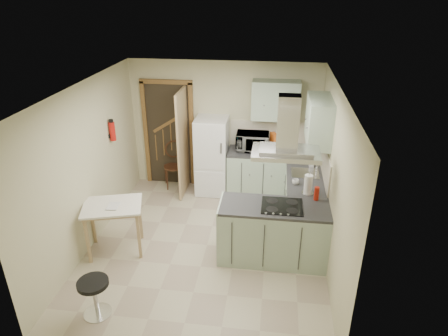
# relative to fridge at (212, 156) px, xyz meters

# --- Properties ---
(floor) EXTENTS (4.20, 4.20, 0.00)m
(floor) POSITION_rel_fridge_xyz_m (0.20, -1.80, -0.75)
(floor) COLOR #B5AA8D
(floor) RESTS_ON ground
(ceiling) EXTENTS (4.20, 4.20, 0.00)m
(ceiling) POSITION_rel_fridge_xyz_m (0.20, -1.80, 1.75)
(ceiling) COLOR silver
(ceiling) RESTS_ON back_wall
(back_wall) EXTENTS (3.60, 0.00, 3.60)m
(back_wall) POSITION_rel_fridge_xyz_m (0.20, 0.30, 0.50)
(back_wall) COLOR #C0BC95
(back_wall) RESTS_ON floor
(left_wall) EXTENTS (0.00, 4.20, 4.20)m
(left_wall) POSITION_rel_fridge_xyz_m (-1.60, -1.80, 0.50)
(left_wall) COLOR #C0BC95
(left_wall) RESTS_ON floor
(right_wall) EXTENTS (0.00, 4.20, 4.20)m
(right_wall) POSITION_rel_fridge_xyz_m (2.00, -1.80, 0.50)
(right_wall) COLOR #C0BC95
(right_wall) RESTS_ON floor
(doorway) EXTENTS (1.10, 0.12, 2.10)m
(doorway) POSITION_rel_fridge_xyz_m (-0.90, 0.27, 0.30)
(doorway) COLOR brown
(doorway) RESTS_ON floor
(fridge) EXTENTS (0.60, 0.60, 1.50)m
(fridge) POSITION_rel_fridge_xyz_m (0.00, 0.00, 0.00)
(fridge) COLOR white
(fridge) RESTS_ON floor
(counter_back) EXTENTS (1.08, 0.60, 0.90)m
(counter_back) POSITION_rel_fridge_xyz_m (0.86, 0.00, -0.30)
(counter_back) COLOR #9EB2A0
(counter_back) RESTS_ON floor
(counter_right) EXTENTS (0.60, 1.95, 0.90)m
(counter_right) POSITION_rel_fridge_xyz_m (1.70, -0.68, -0.30)
(counter_right) COLOR #9EB2A0
(counter_right) RESTS_ON floor
(splashback) EXTENTS (1.68, 0.02, 0.50)m
(splashback) POSITION_rel_fridge_xyz_m (1.16, 0.29, 0.40)
(splashback) COLOR beige
(splashback) RESTS_ON counter_back
(wall_cabinet_back) EXTENTS (0.85, 0.35, 0.70)m
(wall_cabinet_back) POSITION_rel_fridge_xyz_m (1.15, 0.12, 1.10)
(wall_cabinet_back) COLOR #9EB2A0
(wall_cabinet_back) RESTS_ON back_wall
(wall_cabinet_right) EXTENTS (0.35, 0.90, 0.70)m
(wall_cabinet_right) POSITION_rel_fridge_xyz_m (1.82, -0.95, 1.10)
(wall_cabinet_right) COLOR #9EB2A0
(wall_cabinet_right) RESTS_ON right_wall
(peninsula) EXTENTS (1.55, 0.65, 0.90)m
(peninsula) POSITION_rel_fridge_xyz_m (1.22, -1.98, -0.30)
(peninsula) COLOR #9EB2A0
(peninsula) RESTS_ON floor
(hob) EXTENTS (0.58, 0.50, 0.01)m
(hob) POSITION_rel_fridge_xyz_m (1.32, -1.98, 0.16)
(hob) COLOR black
(hob) RESTS_ON peninsula
(extractor_hood) EXTENTS (0.90, 0.55, 0.10)m
(extractor_hood) POSITION_rel_fridge_xyz_m (1.32, -1.98, 0.97)
(extractor_hood) COLOR silver
(extractor_hood) RESTS_ON ceiling
(sink) EXTENTS (0.45, 0.40, 0.01)m
(sink) POSITION_rel_fridge_xyz_m (1.70, -0.85, 0.16)
(sink) COLOR silver
(sink) RESTS_ON counter_right
(fire_extinguisher) EXTENTS (0.10, 0.10, 0.32)m
(fire_extinguisher) POSITION_rel_fridge_xyz_m (-1.54, -0.90, 0.75)
(fire_extinguisher) COLOR #B2140F
(fire_extinguisher) RESTS_ON left_wall
(drop_leaf_table) EXTENTS (0.99, 0.85, 0.80)m
(drop_leaf_table) POSITION_rel_fridge_xyz_m (-1.16, -2.10, -0.35)
(drop_leaf_table) COLOR tan
(drop_leaf_table) RESTS_ON floor
(bentwood_chair) EXTENTS (0.49, 0.49, 0.85)m
(bentwood_chair) POSITION_rel_fridge_xyz_m (-0.80, 0.11, -0.33)
(bentwood_chair) COLOR #53241B
(bentwood_chair) RESTS_ON floor
(stool) EXTENTS (0.47, 0.47, 0.51)m
(stool) POSITION_rel_fridge_xyz_m (-0.92, -3.39, -0.49)
(stool) COLOR black
(stool) RESTS_ON floor
(microwave) EXTENTS (0.60, 0.41, 0.33)m
(microwave) POSITION_rel_fridge_xyz_m (0.76, 0.05, 0.32)
(microwave) COLOR black
(microwave) RESTS_ON counter_back
(kettle) EXTENTS (0.16, 0.16, 0.19)m
(kettle) POSITION_rel_fridge_xyz_m (1.15, 0.06, 0.24)
(kettle) COLOR white
(kettle) RESTS_ON counter_back
(cereal_box) EXTENTS (0.16, 0.23, 0.33)m
(cereal_box) POSITION_rel_fridge_xyz_m (1.16, 0.09, 0.31)
(cereal_box) COLOR orange
(cereal_box) RESTS_ON counter_back
(soap_bottle) EXTENTS (0.08, 0.08, 0.17)m
(soap_bottle) POSITION_rel_fridge_xyz_m (1.82, -0.58, 0.23)
(soap_bottle) COLOR silver
(soap_bottle) RESTS_ON counter_right
(paper_towel) EXTENTS (0.15, 0.15, 0.31)m
(paper_towel) POSITION_rel_fridge_xyz_m (1.70, -1.54, 0.31)
(paper_towel) COLOR silver
(paper_towel) RESTS_ON counter_right
(cup) EXTENTS (0.13, 0.13, 0.08)m
(cup) POSITION_rel_fridge_xyz_m (1.53, -1.27, 0.19)
(cup) COLOR white
(cup) RESTS_ON counter_right
(red_bottle) EXTENTS (0.09, 0.09, 0.20)m
(red_bottle) POSITION_rel_fridge_xyz_m (1.81, -1.72, 0.25)
(red_bottle) COLOR #A41C0E
(red_bottle) RESTS_ON peninsula
(book) EXTENTS (0.19, 0.24, 0.10)m
(book) POSITION_rel_fridge_xyz_m (-1.21, -2.15, 0.10)
(book) COLOR #A84438
(book) RESTS_ON drop_leaf_table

